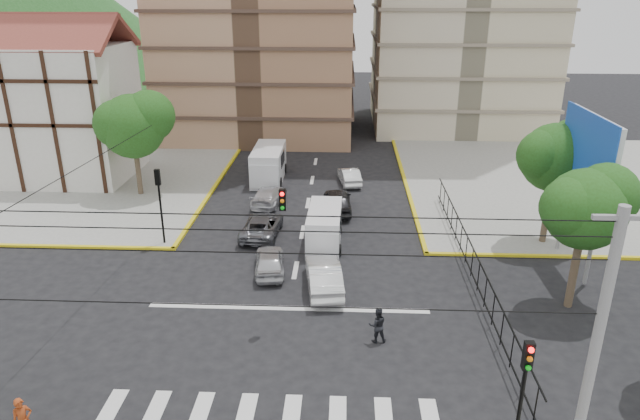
# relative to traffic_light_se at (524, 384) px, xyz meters

# --- Properties ---
(ground) EXTENTS (160.00, 160.00, 0.00)m
(ground) POSITION_rel_traffic_light_se_xyz_m (-7.80, 7.80, -3.11)
(ground) COLOR black
(ground) RESTS_ON ground
(sidewalk_nw) EXTENTS (26.00, 26.00, 0.15)m
(sidewalk_nw) POSITION_rel_traffic_light_se_xyz_m (-27.80, 27.80, -3.04)
(sidewalk_nw) COLOR gray
(sidewalk_nw) RESTS_ON ground
(sidewalk_ne) EXTENTS (26.00, 26.00, 0.15)m
(sidewalk_ne) POSITION_rel_traffic_light_se_xyz_m (12.20, 27.80, -3.04)
(sidewalk_ne) COLOR gray
(sidewalk_ne) RESTS_ON ground
(crosswalk_stripes) EXTENTS (12.00, 2.40, 0.01)m
(crosswalk_stripes) POSITION_rel_traffic_light_se_xyz_m (-7.80, 1.80, -3.11)
(crosswalk_stripes) COLOR silver
(crosswalk_stripes) RESTS_ON ground
(stop_line) EXTENTS (13.00, 0.40, 0.01)m
(stop_line) POSITION_rel_traffic_light_se_xyz_m (-7.80, 9.00, -3.11)
(stop_line) COLOR silver
(stop_line) RESTS_ON ground
(tudor_building) EXTENTS (10.80, 8.05, 12.23)m
(tudor_building) POSITION_rel_traffic_light_se_xyz_m (-26.80, 27.80, 2.14)
(tudor_building) COLOR silver
(tudor_building) RESTS_ON ground
(park_fence) EXTENTS (0.10, 22.50, 1.66)m
(park_fence) POSITION_rel_traffic_light_se_xyz_m (1.20, 12.30, -3.11)
(park_fence) COLOR black
(park_fence) RESTS_ON ground
(billboard) EXTENTS (0.36, 6.20, 8.10)m
(billboard) POSITION_rel_traffic_light_se_xyz_m (6.65, 13.80, 2.89)
(billboard) COLOR slate
(billboard) RESTS_ON ground
(tree_park_a) EXTENTS (4.41, 3.60, 6.83)m
(tree_park_a) POSITION_rel_traffic_light_se_xyz_m (5.28, 9.81, 1.90)
(tree_park_a) COLOR #473828
(tree_park_a) RESTS_ON ground
(tree_park_c) EXTENTS (4.65, 3.80, 7.25)m
(tree_park_c) POSITION_rel_traffic_light_se_xyz_m (6.29, 16.81, 2.22)
(tree_park_c) COLOR #473828
(tree_park_c) RESTS_ON ground
(tree_tudor) EXTENTS (5.39, 4.40, 7.43)m
(tree_tudor) POSITION_rel_traffic_light_se_xyz_m (-19.70, 23.81, 2.11)
(tree_tudor) COLOR #473828
(tree_tudor) RESTS_ON ground
(traffic_light_se) EXTENTS (0.28, 0.22, 4.40)m
(traffic_light_se) POSITION_rel_traffic_light_se_xyz_m (0.00, 0.00, 0.00)
(traffic_light_se) COLOR black
(traffic_light_se) RESTS_ON ground
(traffic_light_nw) EXTENTS (0.28, 0.22, 4.40)m
(traffic_light_nw) POSITION_rel_traffic_light_se_xyz_m (-15.60, 15.60, 0.00)
(traffic_light_nw) COLOR black
(traffic_light_nw) RESTS_ON ground
(traffic_light_hanging) EXTENTS (18.00, 9.12, 0.92)m
(traffic_light_hanging) POSITION_rel_traffic_light_se_xyz_m (-7.80, 5.76, 2.79)
(traffic_light_hanging) COLOR black
(traffic_light_hanging) RESTS_ON ground
(utility_pole_se) EXTENTS (1.40, 0.28, 9.00)m
(utility_pole_se) POSITION_rel_traffic_light_se_xyz_m (1.20, -1.20, 1.65)
(utility_pole_se) COLOR slate
(utility_pole_se) RESTS_ON ground
(van_right_lane) EXTENTS (1.99, 4.71, 2.10)m
(van_right_lane) POSITION_rel_traffic_light_se_xyz_m (-6.41, 15.92, -2.09)
(van_right_lane) COLOR silver
(van_right_lane) RESTS_ON ground
(van_left_lane) EXTENTS (2.32, 5.56, 2.50)m
(van_left_lane) POSITION_rel_traffic_light_se_xyz_m (-11.14, 27.52, -1.89)
(van_left_lane) COLOR silver
(van_left_lane) RESTS_ON ground
(car_silver_front_left) EXTENTS (1.97, 3.91, 1.28)m
(car_silver_front_left) POSITION_rel_traffic_light_se_xyz_m (-9.12, 12.58, -2.47)
(car_silver_front_left) COLOR silver
(car_silver_front_left) RESTS_ON ground
(car_white_front_right) EXTENTS (2.14, 4.65, 1.48)m
(car_white_front_right) POSITION_rel_traffic_light_se_xyz_m (-6.23, 10.85, -2.37)
(car_white_front_right) COLOR white
(car_white_front_right) RESTS_ON ground
(car_grey_mid_left) EXTENTS (2.31, 4.61, 1.25)m
(car_grey_mid_left) POSITION_rel_traffic_light_se_xyz_m (-10.18, 17.20, -2.49)
(car_grey_mid_left) COLOR slate
(car_grey_mid_left) RESTS_ON ground
(car_silver_rear_left) EXTENTS (2.28, 4.49, 1.25)m
(car_silver_rear_left) POSITION_rel_traffic_light_se_xyz_m (-10.45, 22.45, -2.49)
(car_silver_rear_left) COLOR silver
(car_silver_rear_left) RESTS_ON ground
(car_darkgrey_mid_right) EXTENTS (2.00, 4.56, 1.53)m
(car_darkgrey_mid_right) POSITION_rel_traffic_light_se_xyz_m (-5.75, 21.32, -2.35)
(car_darkgrey_mid_right) COLOR #252427
(car_darkgrey_mid_right) RESTS_ON ground
(car_white_rear_right) EXTENTS (1.91, 3.88, 1.22)m
(car_white_rear_right) POSITION_rel_traffic_light_se_xyz_m (-4.95, 27.06, -2.50)
(car_white_rear_right) COLOR white
(car_white_rear_right) RESTS_ON ground
(pedestrian_crosswalk) EXTENTS (0.83, 0.69, 1.57)m
(pedestrian_crosswalk) POSITION_rel_traffic_light_se_xyz_m (-3.84, 6.54, -2.32)
(pedestrian_crosswalk) COLOR black
(pedestrian_crosswalk) RESTS_ON ground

